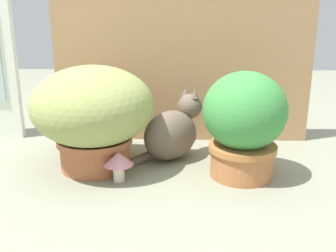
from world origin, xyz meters
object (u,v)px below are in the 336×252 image
object	(u,v)px
grass_planter	(93,112)
leafy_planter	(244,122)
mushroom_ornament_pink	(118,161)
cat	(173,132)

from	to	relation	value
grass_planter	leafy_planter	xyz separation A→B (m)	(0.60, -0.07, -0.02)
leafy_planter	mushroom_ornament_pink	xyz separation A→B (m)	(-0.48, -0.07, -0.14)
leafy_planter	mushroom_ornament_pink	bearing A→B (deg)	-171.99
leafy_planter	cat	size ratio (longest dim) A/B	1.16
grass_planter	mushroom_ornament_pink	bearing A→B (deg)	-48.60
leafy_planter	cat	distance (m)	0.34
grass_planter	mushroom_ornament_pink	xyz separation A→B (m)	(0.12, -0.13, -0.16)
cat	mushroom_ornament_pink	bearing A→B (deg)	-129.42
grass_planter	leafy_planter	distance (m)	0.60
leafy_planter	cat	xyz separation A→B (m)	(-0.27, 0.18, -0.10)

